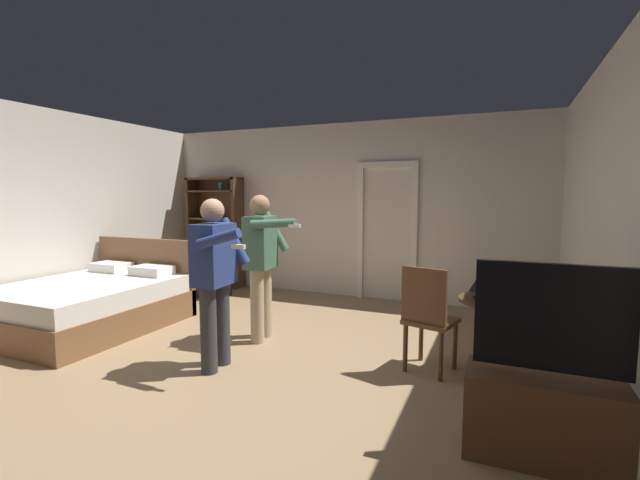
{
  "coord_description": "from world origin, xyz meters",
  "views": [
    {
      "loc": [
        2.4,
        -3.33,
        1.63
      ],
      "look_at": [
        0.8,
        0.43,
        1.2
      ],
      "focal_mm": 24.18,
      "sensor_mm": 36.0,
      "label": 1
    }
  ],
  "objects_px": {
    "side_table": "(497,323)",
    "wooden_chair": "(428,315)",
    "person_blue_shirt": "(215,273)",
    "person_striped_shirt": "(262,258)",
    "bottle_on_table": "(516,291)",
    "bookshelf": "(216,228)",
    "laptop": "(494,294)",
    "tv_flatscreen": "(570,409)",
    "bed": "(92,303)",
    "suitcase_dark": "(209,284)"
  },
  "relations": [
    {
      "from": "tv_flatscreen",
      "to": "person_striped_shirt",
      "type": "relative_size",
      "value": 0.75
    },
    {
      "from": "tv_flatscreen",
      "to": "laptop",
      "type": "xyz_separation_m",
      "value": [
        -0.47,
        1.22,
        0.4
      ]
    },
    {
      "from": "bottle_on_table",
      "to": "laptop",
      "type": "bearing_deg",
      "value": 168.05
    },
    {
      "from": "side_table",
      "to": "bottle_on_table",
      "type": "xyz_separation_m",
      "value": [
        0.14,
        -0.08,
        0.33
      ]
    },
    {
      "from": "person_blue_shirt",
      "to": "person_striped_shirt",
      "type": "relative_size",
      "value": 0.98
    },
    {
      "from": "bookshelf",
      "to": "person_striped_shirt",
      "type": "relative_size",
      "value": 1.19
    },
    {
      "from": "person_blue_shirt",
      "to": "suitcase_dark",
      "type": "height_order",
      "value": "person_blue_shirt"
    },
    {
      "from": "person_blue_shirt",
      "to": "wooden_chair",
      "type": "bearing_deg",
      "value": 20.03
    },
    {
      "from": "suitcase_dark",
      "to": "wooden_chair",
      "type": "bearing_deg",
      "value": -22.55
    },
    {
      "from": "tv_flatscreen",
      "to": "person_striped_shirt",
      "type": "distance_m",
      "value": 3.19
    },
    {
      "from": "person_blue_shirt",
      "to": "bottle_on_table",
      "type": "bearing_deg",
      "value": 17.34
    },
    {
      "from": "laptop",
      "to": "wooden_chair",
      "type": "relative_size",
      "value": 0.4
    },
    {
      "from": "side_table",
      "to": "person_blue_shirt",
      "type": "height_order",
      "value": "person_blue_shirt"
    },
    {
      "from": "bed",
      "to": "person_striped_shirt",
      "type": "bearing_deg",
      "value": 10.8
    },
    {
      "from": "bookshelf",
      "to": "person_blue_shirt",
      "type": "height_order",
      "value": "bookshelf"
    },
    {
      "from": "laptop",
      "to": "person_striped_shirt",
      "type": "xyz_separation_m",
      "value": [
        -2.4,
        0.04,
        0.18
      ]
    },
    {
      "from": "side_table",
      "to": "suitcase_dark",
      "type": "height_order",
      "value": "side_table"
    },
    {
      "from": "side_table",
      "to": "laptop",
      "type": "bearing_deg",
      "value": -135.26
    },
    {
      "from": "side_table",
      "to": "wooden_chair",
      "type": "bearing_deg",
      "value": -160.24
    },
    {
      "from": "bed",
      "to": "person_blue_shirt",
      "type": "height_order",
      "value": "person_blue_shirt"
    },
    {
      "from": "bed",
      "to": "side_table",
      "type": "height_order",
      "value": "bed"
    },
    {
      "from": "bed",
      "to": "laptop",
      "type": "relative_size",
      "value": 5.01
    },
    {
      "from": "bed",
      "to": "person_striped_shirt",
      "type": "height_order",
      "value": "person_striped_shirt"
    },
    {
      "from": "bed",
      "to": "bookshelf",
      "type": "xyz_separation_m",
      "value": [
        -0.09,
        2.65,
        0.74
      ]
    },
    {
      "from": "wooden_chair",
      "to": "person_striped_shirt",
      "type": "bearing_deg",
      "value": 173.74
    },
    {
      "from": "laptop",
      "to": "bottle_on_table",
      "type": "bearing_deg",
      "value": -11.95
    },
    {
      "from": "side_table",
      "to": "bookshelf",
      "type": "bearing_deg",
      "value": 154.71
    },
    {
      "from": "bookshelf",
      "to": "tv_flatscreen",
      "type": "distance_m",
      "value": 6.25
    },
    {
      "from": "side_table",
      "to": "laptop",
      "type": "distance_m",
      "value": 0.28
    },
    {
      "from": "side_table",
      "to": "person_blue_shirt",
      "type": "xyz_separation_m",
      "value": [
        -2.42,
        -0.88,
        0.44
      ]
    },
    {
      "from": "bottle_on_table",
      "to": "person_striped_shirt",
      "type": "bearing_deg",
      "value": 178.37
    },
    {
      "from": "bed",
      "to": "bottle_on_table",
      "type": "relative_size",
      "value": 8.07
    },
    {
      "from": "bed",
      "to": "bottle_on_table",
      "type": "distance_m",
      "value": 4.8
    },
    {
      "from": "side_table",
      "to": "laptop",
      "type": "height_order",
      "value": "laptop"
    },
    {
      "from": "tv_flatscreen",
      "to": "person_blue_shirt",
      "type": "height_order",
      "value": "person_blue_shirt"
    },
    {
      "from": "bottle_on_table",
      "to": "person_blue_shirt",
      "type": "height_order",
      "value": "person_blue_shirt"
    },
    {
      "from": "bed",
      "to": "laptop",
      "type": "distance_m",
      "value": 4.62
    },
    {
      "from": "suitcase_dark",
      "to": "bookshelf",
      "type": "bearing_deg",
      "value": 119.16
    },
    {
      "from": "side_table",
      "to": "person_striped_shirt",
      "type": "relative_size",
      "value": 0.43
    },
    {
      "from": "bed",
      "to": "wooden_chair",
      "type": "height_order",
      "value": "bed"
    },
    {
      "from": "bottle_on_table",
      "to": "person_blue_shirt",
      "type": "distance_m",
      "value": 2.69
    },
    {
      "from": "side_table",
      "to": "bed",
      "type": "bearing_deg",
      "value": -174.78
    },
    {
      "from": "bottle_on_table",
      "to": "person_striped_shirt",
      "type": "height_order",
      "value": "person_striped_shirt"
    },
    {
      "from": "bed",
      "to": "tv_flatscreen",
      "type": "bearing_deg",
      "value": -9.42
    },
    {
      "from": "wooden_chair",
      "to": "suitcase_dark",
      "type": "bearing_deg",
      "value": 155.96
    },
    {
      "from": "person_striped_shirt",
      "to": "laptop",
      "type": "bearing_deg",
      "value": -0.84
    },
    {
      "from": "tv_flatscreen",
      "to": "side_table",
      "type": "height_order",
      "value": "tv_flatscreen"
    },
    {
      "from": "laptop",
      "to": "person_striped_shirt",
      "type": "bearing_deg",
      "value": 179.16
    },
    {
      "from": "bottle_on_table",
      "to": "person_blue_shirt",
      "type": "bearing_deg",
      "value": -162.66
    },
    {
      "from": "bookshelf",
      "to": "side_table",
      "type": "relative_size",
      "value": 2.76
    }
  ]
}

